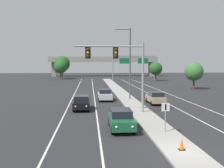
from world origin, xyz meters
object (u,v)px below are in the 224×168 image
(tree_far_left_c, at_px, (62,64))
(car_receding_tan, at_px, (156,98))
(highway_sign_gantry, at_px, (134,60))
(overhead_signal_mast, at_px, (121,63))
(car_oncoming_black, at_px, (82,102))
(car_oncoming_silver, at_px, (105,95))
(tree_far_left_b, at_px, (61,67))
(street_lamp_median, at_px, (129,59))
(tree_far_right_c, at_px, (194,72))
(car_oncoming_green, at_px, (121,119))
(traffic_cone_median_nose, at_px, (182,144))
(tree_far_right_b, at_px, (156,69))
(median_sign_post, at_px, (165,113))

(tree_far_left_c, bearing_deg, car_receding_tan, -73.55)
(car_receding_tan, distance_m, highway_sign_gantry, 50.55)
(overhead_signal_mast, relative_size, car_oncoming_black, 1.61)
(car_oncoming_silver, bearing_deg, tree_far_left_b, 102.60)
(street_lamp_median, distance_m, tree_far_right_c, 21.59)
(car_oncoming_green, relative_size, car_oncoming_silver, 1.00)
(car_receding_tan, bearing_deg, tree_far_right_c, 57.12)
(car_oncoming_green, distance_m, traffic_cone_median_nose, 6.58)
(car_oncoming_black, height_order, tree_far_left_c, tree_far_left_c)
(highway_sign_gantry, height_order, tree_far_left_c, tree_far_left_c)
(street_lamp_median, height_order, highway_sign_gantry, street_lamp_median)
(street_lamp_median, relative_size, tree_far_right_c, 1.85)
(tree_far_right_b, bearing_deg, car_receding_tan, -103.58)
(median_sign_post, height_order, highway_sign_gantry, highway_sign_gantry)
(median_sign_post, bearing_deg, tree_far_left_b, 102.09)
(traffic_cone_median_nose, distance_m, tree_far_left_c, 80.67)
(tree_far_left_b, bearing_deg, car_receding_tan, -72.06)
(car_oncoming_black, height_order, tree_far_right_c, tree_far_right_c)
(median_sign_post, distance_m, car_receding_tan, 15.04)
(car_oncoming_black, distance_m, traffic_cone_median_nose, 16.76)
(median_sign_post, relative_size, car_oncoming_black, 0.49)
(car_receding_tan, xyz_separation_m, traffic_cone_median_nose, (-3.04, -19.10, -0.31))
(tree_far_left_b, relative_size, tree_far_right_c, 1.14)
(median_sign_post, relative_size, car_oncoming_silver, 0.49)
(tree_far_left_b, relative_size, tree_far_left_c, 0.81)
(median_sign_post, xyz_separation_m, tree_far_left_b, (-14.86, 69.36, 2.45))
(car_oncoming_silver, bearing_deg, median_sign_post, -79.31)
(median_sign_post, relative_size, tree_far_left_b, 0.36)
(car_oncoming_black, bearing_deg, street_lamp_median, 50.85)
(car_receding_tan, xyz_separation_m, tree_far_left_b, (-17.68, 54.61, 3.21))
(median_sign_post, height_order, car_receding_tan, median_sign_post)
(highway_sign_gantry, xyz_separation_m, tree_far_left_b, (-22.84, 4.60, -2.13))
(car_oncoming_green, xyz_separation_m, car_oncoming_silver, (-0.37, 17.02, 0.00))
(car_oncoming_green, bearing_deg, tree_far_left_b, 99.81)
(street_lamp_median, xyz_separation_m, car_receding_tan, (2.92, -4.32, -4.97))
(median_sign_post, xyz_separation_m, car_oncoming_green, (-3.14, 1.55, -0.77))
(street_lamp_median, distance_m, car_oncoming_green, 18.47)
(car_oncoming_silver, height_order, tree_far_right_c, tree_far_right_c)
(highway_sign_gantry, bearing_deg, tree_far_left_c, 156.22)
(car_receding_tan, distance_m, tree_far_right_b, 45.71)
(car_oncoming_green, height_order, traffic_cone_median_nose, car_oncoming_green)
(car_oncoming_silver, xyz_separation_m, tree_far_right_b, (17.04, 40.54, 2.80))
(overhead_signal_mast, bearing_deg, tree_far_right_b, 72.63)
(car_oncoming_black, height_order, car_oncoming_silver, same)
(median_sign_post, bearing_deg, car_receding_tan, 79.17)
(car_oncoming_silver, distance_m, tree_far_left_b, 52.15)
(overhead_signal_mast, distance_m, tree_far_left_c, 67.70)
(tree_far_left_b, bearing_deg, tree_far_right_b, -19.86)
(overhead_signal_mast, relative_size, car_receding_tan, 1.61)
(street_lamp_median, bearing_deg, car_oncoming_silver, -171.46)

